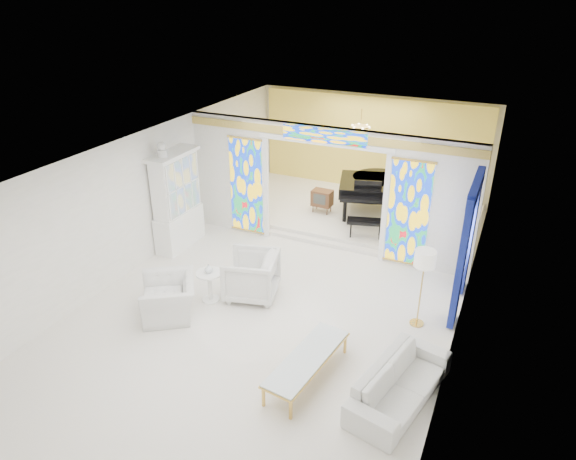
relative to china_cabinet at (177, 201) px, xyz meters
The scene contains 24 objects.
floor 3.47m from the china_cabinet, 10.50° to the right, with size 12.00×12.00×0.00m, color white.
ceiling 3.75m from the china_cabinet, 10.50° to the right, with size 7.00×12.00×0.02m, color white.
wall_back 6.30m from the china_cabinet, 59.24° to the left, with size 7.00×0.02×3.00m, color white.
wall_front 7.35m from the china_cabinet, 64.01° to the right, with size 7.00×0.02×3.00m, color white.
wall_left 0.74m from the china_cabinet, 115.42° to the right, with size 0.02×12.00×3.00m, color white.
wall_right 6.75m from the china_cabinet, ahead, with size 0.02×12.00×3.00m, color white.
partition_wall 3.54m from the china_cabinet, 23.50° to the left, with size 7.00×0.22×3.00m.
stained_glass_left 1.76m from the china_cabinet, 47.47° to the left, with size 0.90×0.04×2.40m, color gold.
stained_glass_right 5.41m from the china_cabinet, 13.85° to the left, with size 0.90×0.04×2.40m, color gold.
stained_glass_transom 3.84m from the china_cabinet, 21.91° to the left, with size 2.00×0.04×0.34m, color gold.
alcove_platform 4.88m from the china_cabinet, 47.45° to the left, with size 6.80×3.80×0.18m, color white.
gold_curtain_back 6.19m from the china_cabinet, 58.67° to the left, with size 6.70×0.10×2.90m, color #EDD252.
chandelier 5.02m from the china_cabinet, 44.89° to the left, with size 0.48×0.48×0.30m, color gold.
blue_drapes 6.63m from the china_cabinet, ahead, with size 0.14×1.85×2.65m.
china_cabinet is the anchor object (origin of this frame).
armchair_left 3.06m from the china_cabinet, 58.77° to the right, with size 1.15×1.01×0.75m, color white.
armchair_right 3.05m from the china_cabinet, 25.61° to the right, with size 1.02×1.05×0.95m, color silver.
sofa 6.88m from the china_cabinet, 25.44° to the right, with size 2.13×0.83×0.62m, color white.
side_table 2.79m from the china_cabinet, 41.97° to the right, with size 0.62×0.62×0.66m.
vase 2.72m from the china_cabinet, 41.97° to the right, with size 0.17×0.17×0.18m, color silver.
coffee_table 5.66m from the china_cabinet, 33.45° to the right, with size 0.85×1.99×0.43m.
floor_lamp 6.08m from the china_cabinet, ahead, with size 0.45×0.45×1.58m.
grand_piano 5.24m from the china_cabinet, 43.38° to the left, with size 2.02×3.09×1.12m.
tv_console 3.98m from the china_cabinet, 48.92° to the left, with size 0.56×0.39×0.63m.
Camera 1 is at (3.91, -8.60, 5.90)m, focal length 32.00 mm.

